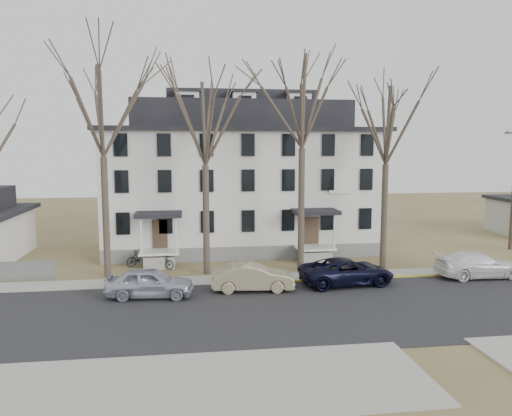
{
  "coord_description": "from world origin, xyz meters",
  "views": [
    {
      "loc": [
        -6.1,
        -20.77,
        7.86
      ],
      "look_at": [
        -2.0,
        9.0,
        4.18
      ],
      "focal_mm": 35.0,
      "sensor_mm": 36.0,
      "label": 1
    }
  ],
  "objects": [
    {
      "name": "bicycle_right",
      "position": [
        -9.33,
        12.23,
        0.54
      ],
      "size": [
        1.83,
        1.32,
        1.09
      ],
      "primitive_type": "imported",
      "rotation": [
        0.0,
        0.0,
        2.08
      ],
      "color": "black",
      "rests_on": "ground"
    },
    {
      "name": "tree_mid_right",
      "position": [
        6.5,
        9.8,
        9.6
      ],
      "size": [
        7.8,
        7.8,
        12.74
      ],
      "color": "#473B31",
      "rests_on": "ground"
    },
    {
      "name": "tree_mid_left",
      "position": [
        -5.0,
        9.8,
        9.6
      ],
      "size": [
        7.8,
        7.8,
        12.74
      ],
      "color": "#473B31",
      "rests_on": "ground"
    },
    {
      "name": "car_white",
      "position": [
        11.21,
        6.52,
        0.76
      ],
      "size": [
        5.22,
        2.14,
        1.51
      ],
      "primitive_type": "imported",
      "rotation": [
        0.0,
        0.0,
        1.57
      ],
      "color": "white",
      "rests_on": "ground"
    },
    {
      "name": "tree_far_left",
      "position": [
        -11.0,
        9.8,
        10.34
      ],
      "size": [
        8.4,
        8.4,
        13.72
      ],
      "color": "#473B31",
      "rests_on": "ground"
    },
    {
      "name": "boarding_house",
      "position": [
        -2.0,
        17.95,
        5.38
      ],
      "size": [
        20.8,
        12.36,
        12.05
      ],
      "color": "slate",
      "rests_on": "ground"
    },
    {
      "name": "bicycle_left",
      "position": [
        -7.85,
        11.29,
        0.49
      ],
      "size": [
        1.92,
        1.53,
        0.98
      ],
      "primitive_type": "imported",
      "rotation": [
        0.0,
        0.0,
        1.02
      ],
      "color": "black",
      "rests_on": "ground"
    },
    {
      "name": "tree_center",
      "position": [
        1.0,
        9.8,
        11.08
      ],
      "size": [
        9.0,
        9.0,
        14.7
      ],
      "color": "#473B31",
      "rests_on": "ground"
    },
    {
      "name": "ground",
      "position": [
        0.0,
        0.0,
        0.0
      ],
      "size": [
        120.0,
        120.0,
        0.0
      ],
      "primitive_type": "plane",
      "color": "olive",
      "rests_on": "ground"
    },
    {
      "name": "car_tan",
      "position": [
        -2.65,
        5.6,
        0.74
      ],
      "size": [
        4.59,
        1.86,
        1.48
      ],
      "primitive_type": "imported",
      "rotation": [
        0.0,
        0.0,
        1.5
      ],
      "color": "gray",
      "rests_on": "ground"
    },
    {
      "name": "near_sidewalk_left",
      "position": [
        -8.0,
        -5.0,
        0.0
      ],
      "size": [
        20.0,
        5.0,
        0.08
      ],
      "primitive_type": "cube",
      "color": "#A09F97",
      "rests_on": "ground"
    },
    {
      "name": "main_road",
      "position": [
        0.0,
        2.0,
        0.0
      ],
      "size": [
        120.0,
        10.0,
        0.04
      ],
      "primitive_type": "cube",
      "color": "#27272A",
      "rests_on": "ground"
    },
    {
      "name": "yellow_curb",
      "position": [
        5.0,
        7.1,
        0.0
      ],
      "size": [
        14.0,
        0.25,
        0.06
      ],
      "primitive_type": "cube",
      "color": "gold",
      "rests_on": "ground"
    },
    {
      "name": "far_sidewalk",
      "position": [
        0.0,
        8.0,
        0.0
      ],
      "size": [
        120.0,
        2.0,
        0.08
      ],
      "primitive_type": "cube",
      "color": "#A09F97",
      "rests_on": "ground"
    },
    {
      "name": "car_navy",
      "position": [
        2.85,
        6.11,
        0.75
      ],
      "size": [
        5.63,
        3.05,
        1.5
      ],
      "primitive_type": "imported",
      "rotation": [
        0.0,
        0.0,
        1.68
      ],
      "color": "black",
      "rests_on": "ground"
    },
    {
      "name": "car_silver",
      "position": [
        -8.15,
        5.13,
        0.78
      ],
      "size": [
        4.72,
        2.24,
        1.56
      ],
      "primitive_type": "imported",
      "rotation": [
        0.0,
        0.0,
        1.48
      ],
      "color": "#B1B4C5",
      "rests_on": "ground"
    }
  ]
}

